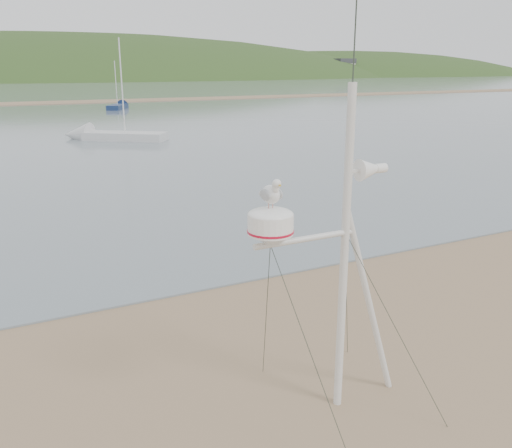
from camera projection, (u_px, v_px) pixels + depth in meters
name	position (u px, v px, depth m)	size (l,w,h in m)	color
ground	(121.00, 443.00, 6.81)	(560.00, 560.00, 0.00)	#85694C
hill_ridge	(30.00, 128.00, 221.15)	(620.00, 180.00, 80.00)	#253D19
mast_rig	(340.00, 323.00, 7.18)	(2.36, 2.52, 5.32)	silver
sailboat_blue_far	(121.00, 106.00, 61.11)	(3.87, 5.50, 5.56)	#16284E
sailboat_white_near	(99.00, 135.00, 34.84)	(6.41, 5.52, 6.80)	silver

